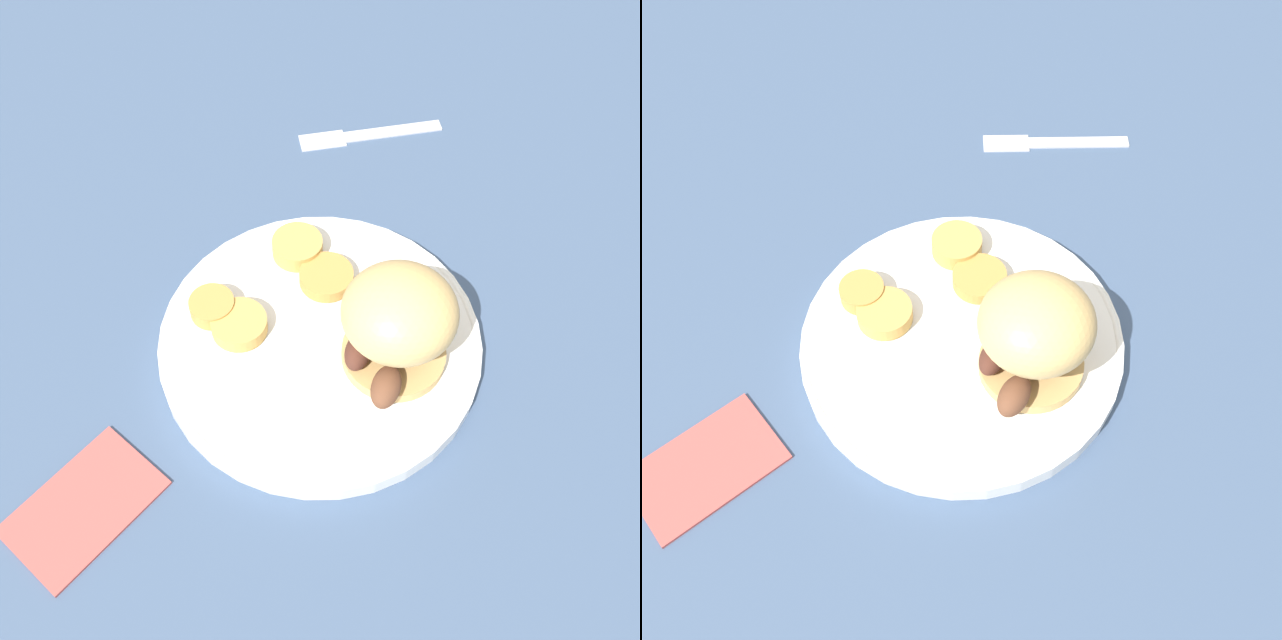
% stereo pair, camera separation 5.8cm
% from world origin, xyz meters
% --- Properties ---
extents(ground_plane, '(4.00, 4.00, 0.00)m').
position_xyz_m(ground_plane, '(0.00, 0.00, 0.00)').
color(ground_plane, '#3D5170').
extents(dinner_plate, '(0.27, 0.27, 0.02)m').
position_xyz_m(dinner_plate, '(0.00, 0.00, 0.01)').
color(dinner_plate, white).
rests_on(dinner_plate, ground_plane).
extents(sandwich, '(0.09, 0.10, 0.10)m').
position_xyz_m(sandwich, '(0.05, 0.03, 0.07)').
color(sandwich, tan).
rests_on(sandwich, dinner_plate).
extents(potato_round_0, '(0.05, 0.05, 0.01)m').
position_xyz_m(potato_round_0, '(-0.04, 0.04, 0.03)').
color(potato_round_0, '#BC8942').
rests_on(potato_round_0, dinner_plate).
extents(potato_round_1, '(0.04, 0.04, 0.02)m').
position_xyz_m(potato_round_1, '(-0.08, -0.05, 0.03)').
color(potato_round_1, '#BC8942').
rests_on(potato_round_1, dinner_plate).
extents(potato_round_2, '(0.05, 0.05, 0.01)m').
position_xyz_m(potato_round_2, '(-0.05, -0.05, 0.03)').
color(potato_round_2, tan).
rests_on(potato_round_2, dinner_plate).
extents(potato_round_3, '(0.05, 0.05, 0.02)m').
position_xyz_m(potato_round_3, '(-0.08, 0.04, 0.03)').
color(potato_round_3, tan).
rests_on(potato_round_3, dinner_plate).
extents(fork, '(0.09, 0.14, 0.00)m').
position_xyz_m(fork, '(-0.17, 0.21, 0.00)').
color(fork, silver).
rests_on(fork, ground_plane).
extents(napkin, '(0.09, 0.12, 0.01)m').
position_xyz_m(napkin, '(-0.01, -0.23, 0.00)').
color(napkin, '#B24C47').
rests_on(napkin, ground_plane).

